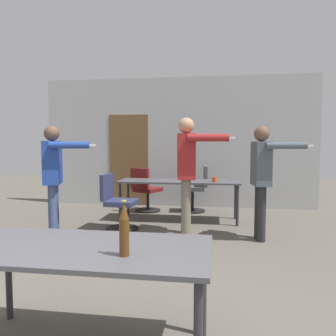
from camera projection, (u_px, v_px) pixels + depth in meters
name	position (u px, v px, depth m)	size (l,w,h in m)	color
back_wall	(176.00, 143.00, 7.29)	(6.03, 0.12, 2.85)	#B2B5B7
conference_table_near	(83.00, 257.00, 2.13)	(1.66, 0.78, 0.73)	#4C4C51
conference_table_far	(179.00, 184.00, 5.93)	(2.18, 0.66, 0.73)	#4C4C51
person_center_tall	(187.00, 165.00, 4.97)	(0.88, 0.67, 1.79)	slate
person_far_watching	(54.00, 170.00, 4.84)	(0.87, 0.58, 1.66)	#3D4C75
person_near_casual	(262.00, 171.00, 4.69)	(0.80, 0.57, 1.65)	#28282D
office_chair_near_pushed	(196.00, 190.00, 6.73)	(0.57, 0.52, 0.94)	black
office_chair_far_right	(145.00, 191.00, 6.71)	(0.63, 0.66, 0.91)	black
office_chair_side_rolled	(118.00, 204.00, 5.34)	(0.57, 0.52, 0.90)	black
beer_bottle	(124.00, 230.00, 1.94)	(0.06, 0.06, 0.33)	#563314
drink_cup	(215.00, 179.00, 5.74)	(0.08, 0.08, 0.09)	#E05123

